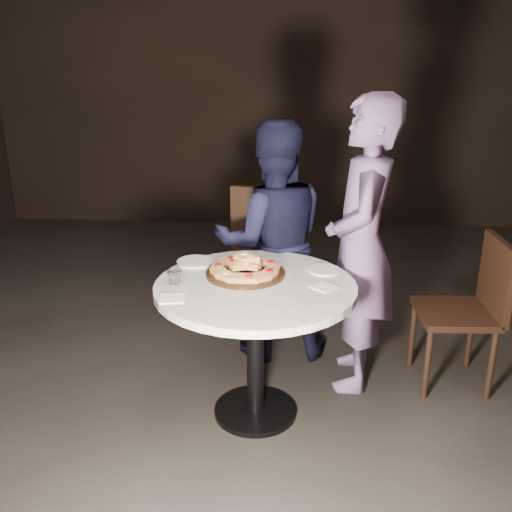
# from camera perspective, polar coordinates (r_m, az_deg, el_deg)

# --- Properties ---
(floor) EXTENTS (7.00, 7.00, 0.00)m
(floor) POSITION_cam_1_polar(r_m,az_deg,el_deg) (3.34, -0.49, -14.08)
(floor) COLOR black
(floor) RESTS_ON ground
(table) EXTENTS (1.22, 1.22, 0.76)m
(table) POSITION_cam_1_polar(r_m,az_deg,el_deg) (2.91, -0.06, -5.37)
(table) COLOR black
(table) RESTS_ON ground
(serving_board) EXTENTS (0.51, 0.51, 0.02)m
(serving_board) POSITION_cam_1_polar(r_m,az_deg,el_deg) (2.97, -1.06, -1.71)
(serving_board) COLOR black
(serving_board) RESTS_ON table
(focaccia_pile) EXTENTS (0.37, 0.36, 0.10)m
(focaccia_pile) POSITION_cam_1_polar(r_m,az_deg,el_deg) (2.95, -1.04, -1.05)
(focaccia_pile) COLOR tan
(focaccia_pile) RESTS_ON serving_board
(plate_left) EXTENTS (0.25, 0.25, 0.01)m
(plate_left) POSITION_cam_1_polar(r_m,az_deg,el_deg) (3.15, -6.12, -0.57)
(plate_left) COLOR white
(plate_left) RESTS_ON table
(plate_right) EXTENTS (0.20, 0.20, 0.01)m
(plate_right) POSITION_cam_1_polar(r_m,az_deg,el_deg) (3.04, 6.83, -1.38)
(plate_right) COLOR white
(plate_right) RESTS_ON table
(water_glass) EXTENTS (0.08, 0.08, 0.07)m
(water_glass) POSITION_cam_1_polar(r_m,az_deg,el_deg) (2.88, -8.12, -2.08)
(water_glass) COLOR silver
(water_glass) RESTS_ON table
(napkin_near) EXTENTS (0.13, 0.13, 0.01)m
(napkin_near) POSITION_cam_1_polar(r_m,az_deg,el_deg) (2.72, -8.43, -4.20)
(napkin_near) COLOR white
(napkin_near) RESTS_ON table
(napkin_far) EXTENTS (0.15, 0.15, 0.01)m
(napkin_far) POSITION_cam_1_polar(r_m,az_deg,el_deg) (2.83, 6.80, -3.09)
(napkin_far) COLOR white
(napkin_far) RESTS_ON table
(chair_far) EXTENTS (0.56, 0.58, 1.03)m
(chair_far) POSITION_cam_1_polar(r_m,az_deg,el_deg) (3.94, 1.49, 1.09)
(chair_far) COLOR black
(chair_far) RESTS_ON ground
(chair_right) EXTENTS (0.45, 0.43, 0.89)m
(chair_right) POSITION_cam_1_polar(r_m,az_deg,el_deg) (3.48, 20.81, -4.39)
(chair_right) COLOR black
(chair_right) RESTS_ON ground
(diner_navy) EXTENTS (0.79, 0.66, 1.50)m
(diner_navy) POSITION_cam_1_polar(r_m,az_deg,el_deg) (3.51, 1.60, 1.37)
(diner_navy) COLOR black
(diner_navy) RESTS_ON ground
(diner_teal) EXTENTS (0.46, 0.65, 1.67)m
(diner_teal) POSITION_cam_1_polar(r_m,az_deg,el_deg) (3.22, 10.46, 0.87)
(diner_teal) COLOR slate
(diner_teal) RESTS_ON ground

